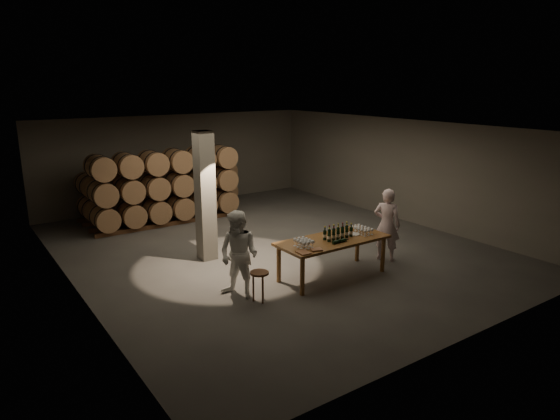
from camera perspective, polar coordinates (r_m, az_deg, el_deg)
room at (r=12.31m, az=-8.55°, el=1.53°), size 12.00×12.00×12.00m
tasting_table at (r=11.31m, az=6.04°, el=-3.81°), size 2.60×1.10×0.90m
barrel_stack_back at (r=17.29m, az=-13.34°, el=2.44°), size 5.48×0.95×1.57m
barrel_stack_front at (r=15.80m, az=-12.85°, el=2.71°), size 4.70×0.95×2.31m
bottle_cluster at (r=11.31m, az=6.65°, el=-2.67°), size 0.73×0.23×0.32m
lying_bottles at (r=11.02m, az=6.81°, el=-3.55°), size 0.45×0.08×0.08m
glass_cluster_left at (r=10.66m, az=2.73°, el=-3.57°), size 0.31×0.42×0.18m
glass_cluster_right at (r=11.76m, az=9.36°, el=-2.09°), size 0.30×0.52×0.16m
plate at (r=11.66m, az=8.37°, el=-2.73°), size 0.31×0.31×0.02m
notebook_near at (r=10.51m, az=4.17°, el=-4.53°), size 0.28×0.26×0.03m
notebook_corner at (r=10.32m, az=2.68°, el=-4.87°), size 0.24×0.30×0.02m
pen at (r=10.52m, az=4.29°, el=-4.56°), size 0.13×0.05×0.01m
stool at (r=10.11m, az=-2.36°, el=-7.69°), size 0.38×0.38×0.63m
person_man at (r=12.55m, az=12.11°, el=-1.65°), size 0.70×0.79×1.82m
person_woman at (r=10.22m, az=-4.72°, el=-5.11°), size 1.02×1.10×1.82m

